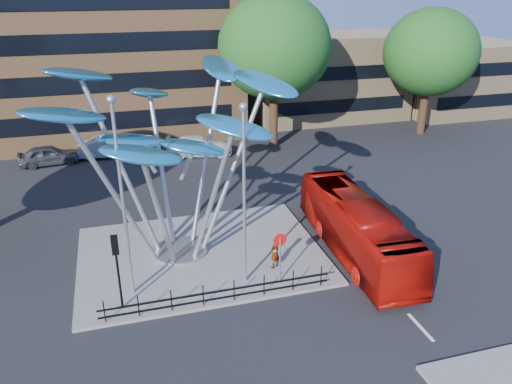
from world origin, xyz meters
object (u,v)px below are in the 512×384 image
object	(u,v)px
traffic_light_island	(116,257)
red_bus	(356,227)
no_entry_sign_island	(280,250)
leaf_sculpture	(169,122)
pedestrian	(275,253)
street_lamp_left	(121,183)
street_lamp_right	(244,181)
parked_car_left	(49,155)
tree_far	(431,52)
tree_right	(275,47)
parked_car_right	(199,146)
parked_car_mid	(111,147)

from	to	relation	value
traffic_light_island	red_bus	xyz separation A→B (m)	(11.60, 1.68, -1.17)
no_entry_sign_island	red_bus	world-z (taller)	red_bus
leaf_sculpture	pedestrian	size ratio (longest dim) A/B	8.03
street_lamp_left	street_lamp_right	size ratio (longest dim) A/B	1.06
street_lamp_right	parked_car_left	distance (m)	22.33
tree_far	parked_car_left	xyz separation A→B (m)	(-31.55, 0.46, -6.36)
traffic_light_island	no_entry_sign_island	distance (m)	7.05
tree_right	pedestrian	world-z (taller)	tree_right
street_lamp_right	parked_car_right	size ratio (longest dim) A/B	1.60
tree_right	parked_car_right	world-z (taller)	tree_right
tree_right	no_entry_sign_island	world-z (taller)	tree_right
pedestrian	parked_car_right	distance (m)	17.76
red_bus	parked_car_left	distance (m)	24.40
leaf_sculpture	red_bus	distance (m)	10.53
tree_right	traffic_light_island	size ratio (longest dim) A/B	3.54
pedestrian	parked_car_right	xyz separation A→B (m)	(-0.49, 17.75, -0.19)
no_entry_sign_island	parked_car_mid	world-z (taller)	no_entry_sign_island
street_lamp_right	traffic_light_island	world-z (taller)	street_lamp_right
tree_right	leaf_sculpture	size ratio (longest dim) A/B	0.95
no_entry_sign_island	red_bus	bearing A→B (deg)	19.86
street_lamp_right	red_bus	bearing A→B (deg)	10.93
parked_car_right	parked_car_mid	bearing A→B (deg)	86.59
tree_right	parked_car_mid	bearing A→B (deg)	175.62
tree_far	parked_car_left	world-z (taller)	tree_far
street_lamp_left	parked_car_right	world-z (taller)	street_lamp_left
parked_car_left	parked_car_right	world-z (taller)	parked_car_right
parked_car_mid	street_lamp_left	bearing A→B (deg)	-174.39
tree_right	leaf_sculpture	world-z (taller)	tree_right
parked_car_right	pedestrian	bearing A→B (deg)	-169.12
leaf_sculpture	red_bus	bearing A→B (deg)	-16.11
parked_car_mid	pedestrian	bearing A→B (deg)	-155.47
tree_far	leaf_sculpture	xyz separation A→B (m)	(-24.07, -15.32, -0.23)
pedestrian	parked_car_right	size ratio (longest dim) A/B	0.31
tree_far	pedestrian	size ratio (longest dim) A/B	6.83
street_lamp_left	tree_far	bearing A→B (deg)	34.92
street_lamp_left	red_bus	world-z (taller)	street_lamp_left
no_entry_sign_island	parked_car_left	xyz separation A→B (m)	(-11.55, 19.95, -1.07)
no_entry_sign_island	parked_car_left	distance (m)	23.07
no_entry_sign_island	parked_car_mid	xyz separation A→B (m)	(-7.05, 20.48, -1.01)
parked_car_left	parked_car_mid	bearing A→B (deg)	-90.10
street_lamp_right	pedestrian	bearing A→B (deg)	23.61
parked_car_left	parked_car_right	bearing A→B (deg)	-101.89
parked_car_right	street_lamp_left	bearing A→B (deg)	170.33
tree_far	pedestrian	bearing A→B (deg)	-137.35
leaf_sculpture	parked_car_right	bearing A→B (deg)	75.78
no_entry_sign_island	pedestrian	size ratio (longest dim) A/B	1.55
tree_right	parked_car_mid	xyz separation A→B (m)	(-13.05, 1.00, -7.23)
traffic_light_island	parked_car_right	distance (m)	20.21
no_entry_sign_island	parked_car_left	size ratio (longest dim) A/B	0.56
red_bus	parked_car_left	bearing A→B (deg)	133.87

